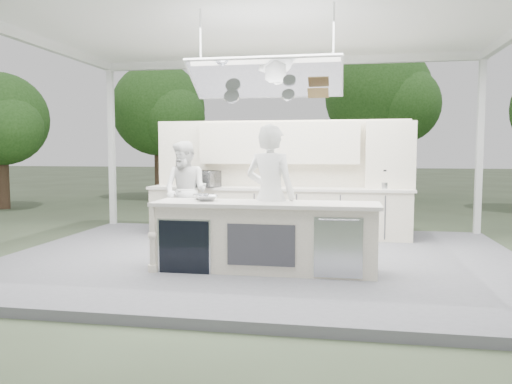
% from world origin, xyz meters
% --- Properties ---
extents(ground, '(90.00, 90.00, 0.00)m').
position_xyz_m(ground, '(0.00, 0.00, 0.00)').
color(ground, '#49583C').
rests_on(ground, ground).
extents(stage_deck, '(8.00, 6.00, 0.12)m').
position_xyz_m(stage_deck, '(0.00, 0.00, 0.06)').
color(stage_deck, slate).
rests_on(stage_deck, ground).
extents(tent, '(8.20, 6.20, 3.86)m').
position_xyz_m(tent, '(0.00, -0.01, 3.71)').
color(tent, white).
rests_on(tent, ground).
extents(demo_island, '(3.10, 0.79, 0.95)m').
position_xyz_m(demo_island, '(0.18, -0.91, 0.60)').
color(demo_island, '#F3EACE').
rests_on(demo_island, stage_deck).
extents(back_counter, '(5.08, 0.72, 0.95)m').
position_xyz_m(back_counter, '(0.00, 1.90, 0.60)').
color(back_counter, '#F3EACE').
rests_on(back_counter, stage_deck).
extents(back_wall_unit, '(5.05, 0.48, 2.25)m').
position_xyz_m(back_wall_unit, '(0.44, 2.11, 1.57)').
color(back_wall_unit, '#F3EACE').
rests_on(back_wall_unit, stage_deck).
extents(tree_cluster, '(19.55, 9.40, 5.85)m').
position_xyz_m(tree_cluster, '(-0.16, 9.77, 3.29)').
color(tree_cluster, '#4B3525').
rests_on(tree_cluster, ground).
extents(head_chef, '(0.84, 0.67, 2.03)m').
position_xyz_m(head_chef, '(0.24, -0.66, 1.13)').
color(head_chef, white).
rests_on(head_chef, stage_deck).
extents(sous_chef, '(1.05, 0.91, 1.83)m').
position_xyz_m(sous_chef, '(-1.59, 1.10, 1.04)').
color(sous_chef, white).
rests_on(sous_chef, stage_deck).
extents(toaster_oven, '(0.68, 0.57, 0.32)m').
position_xyz_m(toaster_oven, '(-1.42, 1.70, 1.23)').
color(toaster_oven, '#B7B9BE').
rests_on(toaster_oven, back_counter).
extents(bowl_large, '(0.37, 0.37, 0.08)m').
position_xyz_m(bowl_large, '(-0.64, -0.85, 1.11)').
color(bowl_large, '#B8BAC0').
rests_on(bowl_large, demo_island).
extents(bowl_small, '(0.32, 0.32, 0.08)m').
position_xyz_m(bowl_small, '(-0.78, -0.65, 1.11)').
color(bowl_small, silver).
rests_on(bowl_small, demo_island).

